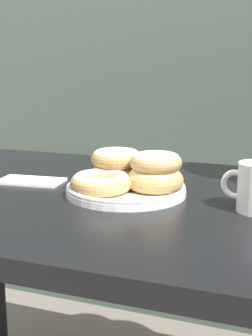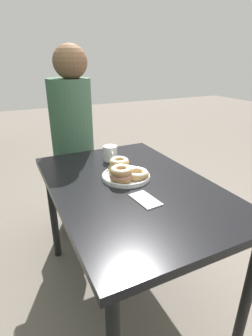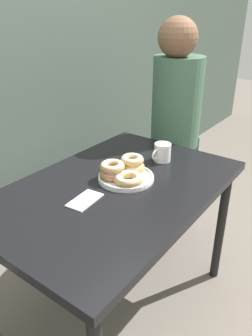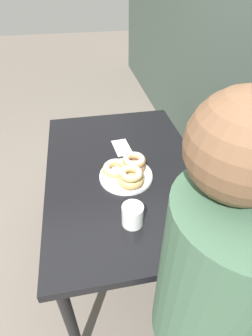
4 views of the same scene
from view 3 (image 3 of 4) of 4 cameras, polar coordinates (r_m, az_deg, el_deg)
ground_plane at (r=1.90m, az=6.12°, el=-26.43°), size 14.00×14.00×0.00m
dining_table at (r=1.55m, az=-1.79°, el=-5.60°), size 1.21×0.80×0.77m
donut_plate at (r=1.54m, az=-0.26°, el=-0.59°), size 0.29×0.27×0.10m
coffee_mug at (r=1.74m, az=6.32°, el=2.76°), size 0.12×0.09×0.10m
person_figure at (r=2.15m, az=8.59°, el=6.06°), size 0.36×0.30×1.47m
napkin at (r=1.40m, az=-7.17°, el=-5.57°), size 0.17×0.10×0.01m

